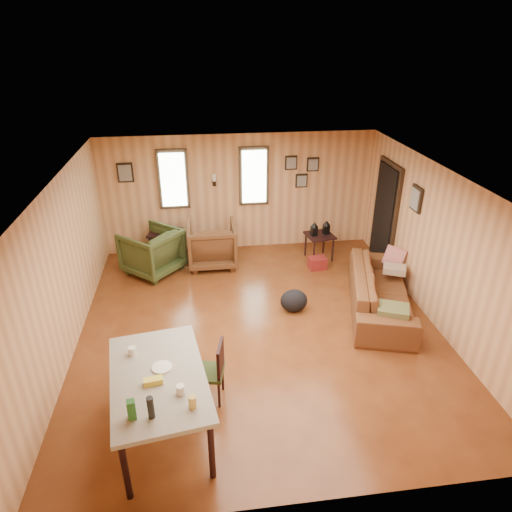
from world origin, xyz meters
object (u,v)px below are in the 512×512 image
Objects in this scene: recliner_green at (152,249)px; recliner_brown at (212,243)px; dining_table at (158,382)px; end_table at (165,240)px; sofa at (382,285)px; side_table at (320,233)px.

recliner_brown is at bearing 139.29° from recliner_green.
dining_table is (0.38, -4.03, 0.30)m from recliner_green.
recliner_brown is 4.27m from dining_table.
recliner_brown is 0.98m from end_table.
dining_table reaches higher than recliner_brown.
recliner_green is at bearing 80.36° from sofa.
side_table reaches higher than end_table.
recliner_green is at bearing 8.08° from recliner_brown.
recliner_brown is (-2.67, 1.98, 0.01)m from sofa.
end_table is 4.55m from dining_table.
recliner_green is 4.06m from dining_table.
sofa reaches higher than side_table.
recliner_green is 1.26× the size of end_table.
dining_table is at bearing 79.78° from recliner_brown.
dining_table is (-3.43, -2.21, 0.32)m from sofa.
recliner_brown is 0.52× the size of dining_table.
recliner_brown is 1.16× the size of side_table.
sofa is 2.49× the size of recliner_brown.
dining_table reaches higher than side_table.
end_table is 0.92× the size of side_table.
recliner_green reaches higher than side_table.
side_table is at bearing 179.28° from recliner_brown.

